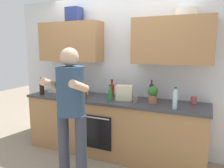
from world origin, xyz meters
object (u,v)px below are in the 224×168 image
person_standing (71,105)px  cup_stoneware (136,99)px  bottle_soy (42,87)px  bottle_soda (110,94)px  grocery_bag_bread (74,89)px  grocery_bag_rice (124,93)px  bottle_water (175,99)px  bottle_hotsauce (112,90)px  bottle_syrup (85,92)px  cup_coffee (86,91)px  potted_herb (153,94)px  knife_block (70,86)px  cup_ceramic (194,100)px  grocery_bag_produce (56,87)px  bottle_wine (151,92)px

person_standing → cup_stoneware: bearing=53.8°
bottle_soy → bottle_soda: bearing=2.6°
grocery_bag_bread → grocery_bag_rice: grocery_bag_bread is taller
bottle_soy → bottle_water: same height
bottle_water → bottle_hotsauce: bearing=161.2°
cup_stoneware → bottle_syrup: bearing=-176.4°
cup_coffee → potted_herb: (1.18, -0.16, 0.08)m
bottle_soy → knife_block: 0.47m
grocery_bag_rice → cup_ceramic: bearing=11.2°
grocery_bag_bread → grocery_bag_produce: size_ratio=1.03×
potted_herb → grocery_bag_produce: size_ratio=1.06×
bottle_soda → grocery_bag_produce: (-1.15, 0.21, -0.01)m
grocery_bag_produce → grocery_bag_rice: grocery_bag_rice is taller
grocery_bag_bread → cup_stoneware: bearing=0.8°
bottle_soy → cup_stoneware: (1.62, 0.10, -0.07)m
bottle_soda → grocery_bag_rice: bearing=34.7°
bottle_soy → cup_ceramic: size_ratio=2.96×
bottle_soy → knife_block: (0.36, 0.31, -0.01)m
bottle_wine → cup_coffee: bearing=-178.7°
knife_block → grocery_bag_produce: bearing=-171.3°
bottle_hotsauce → bottle_wine: (0.64, 0.01, 0.01)m
bottle_soy → cup_coffee: 0.74m
knife_block → grocery_bag_bread: 0.32m
grocery_bag_rice → potted_herb: bearing=-3.1°
bottle_syrup → grocery_bag_rice: (0.61, 0.13, 0.02)m
bottle_soda → grocery_bag_produce: bottle_soda is taller
cup_stoneware → potted_herb: bearing=13.1°
cup_coffee → grocery_bag_rice: (0.75, -0.13, 0.06)m
cup_coffee → potted_herb: bearing=-7.6°
grocery_bag_produce → bottle_soda: bearing=-10.3°
grocery_bag_produce → knife_block: bearing=8.7°
bottle_water → grocery_bag_rice: bearing=164.9°
cup_coffee → grocery_bag_rice: grocery_bag_rice is taller
grocery_bag_produce → grocery_bag_rice: (1.33, -0.08, 0.03)m
bottle_syrup → bottle_hotsauce: bearing=38.9°
grocery_bag_produce → person_standing: bearing=-44.7°
bottle_wine → grocery_bag_bread: (-1.20, -0.25, -0.01)m
grocery_bag_produce → cup_coffee: bearing=4.8°
bottle_wine → bottle_water: bottle_wine is taller
bottle_hotsauce → potted_herb: 0.73m
cup_coffee → grocery_bag_produce: size_ratio=0.47×
bottle_syrup → cup_coffee: (-0.13, 0.26, -0.04)m
bottle_syrup → bottle_water: 1.39m
bottle_syrup → knife_block: 0.51m
person_standing → bottle_water: person_standing is taller
bottle_hotsauce → grocery_bag_bread: 0.61m
bottle_wine → cup_stoneware: bearing=-125.7°
bottle_water → cup_stoneware: bearing=167.1°
grocery_bag_bread → grocery_bag_rice: bearing=6.3°
bottle_soda → cup_ceramic: (1.15, 0.32, -0.05)m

